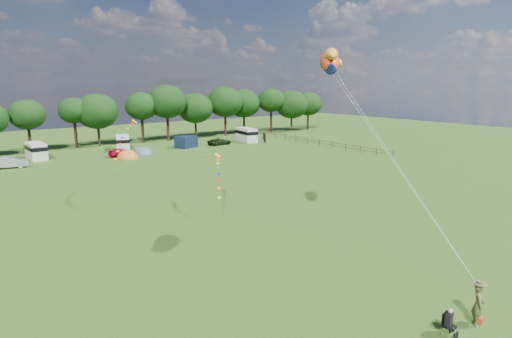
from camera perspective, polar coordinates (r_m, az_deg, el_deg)
ground_plane at (r=29.56m, az=9.42°, el=-10.15°), size 180.00×180.00×0.00m
tree_line at (r=78.24m, az=-17.79°, el=7.72°), size 102.98×10.98×10.27m
fence at (r=75.20m, az=7.62°, el=3.70°), size 0.12×33.12×1.20m
car_b at (r=63.07m, az=-30.07°, el=0.76°), size 4.36×2.25×1.47m
car_c at (r=66.34m, az=-17.37°, el=2.13°), size 3.97×1.74×1.18m
car_d at (r=75.14m, az=-4.88°, el=3.67°), size 4.48×2.27×1.19m
campervan_b at (r=68.43m, az=-27.29°, el=2.22°), size 2.29×4.92×2.36m
campervan_c at (r=72.65m, az=-17.35°, el=3.44°), size 3.37×5.11×2.31m
campervan_d at (r=78.90m, az=-1.30°, el=4.64°), size 2.85×5.34×2.50m
tent_orange at (r=64.36m, az=-16.73°, el=1.38°), size 3.12×3.42×2.44m
tent_greyblue at (r=67.16m, az=-14.81°, el=1.90°), size 3.10×3.39×2.30m
awning_navy at (r=72.62m, az=-9.30°, el=3.59°), size 3.74×3.37×1.94m
kite_flyer at (r=22.57m, az=27.48°, el=-15.74°), size 0.87×0.81×1.99m
camp_chair at (r=21.31m, az=24.27°, el=-17.78°), size 0.59×0.59×1.29m
kite_bag at (r=23.19m, az=27.73°, el=-17.39°), size 0.43×0.32×0.28m
fish_kite at (r=28.44m, az=9.84°, el=13.89°), size 3.26×3.52×2.04m
streamer_kite_b at (r=40.86m, az=-16.96°, el=4.29°), size 4.19×4.63×3.77m
streamer_kite_c at (r=36.41m, az=-5.07°, el=0.13°), size 3.14×4.91×2.79m
walker_a at (r=76.98m, az=1.09°, el=4.08°), size 0.94×0.85×1.65m
walker_b at (r=79.60m, az=1.04°, el=4.28°), size 1.00×0.50×1.53m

